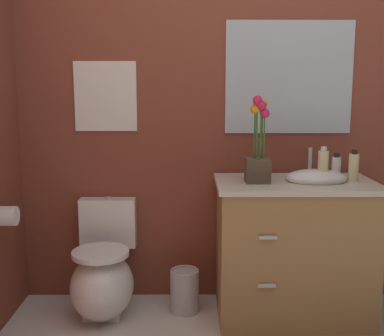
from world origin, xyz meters
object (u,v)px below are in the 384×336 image
Objects in this scene: lotion_bottle at (354,167)px; hand_wash_bottle at (336,167)px; soap_bottle at (323,166)px; trash_bin at (185,290)px; wall_poster at (105,96)px; toilet at (103,276)px; wall_mirror at (289,78)px; vanity_cabinet at (294,248)px; flower_vase at (258,152)px; toilet_paper_roll at (7,216)px.

lotion_bottle is 0.13m from hand_wash_bottle.
lotion_bottle is at bearing 5.82° from soap_bottle.
trash_bin is 1.32m from wall_poster.
wall_mirror is (1.16, 0.27, 1.21)m from toilet.
flower_vase reaches higher than vanity_cabinet.
toilet_paper_roll is at bearing -166.98° from trash_bin.
soap_bottle is 1.36× the size of hand_wash_bottle.
hand_wash_bottle is 1.95m from toilet_paper_roll.
toilet is 3.68× the size of lotion_bottle.
hand_wash_bottle is at bearing -7.46° from wall_poster.
hand_wash_bottle is at bearing -34.88° from wall_mirror.
wall_poster is (0.00, 0.27, 1.09)m from toilet.
hand_wash_bottle is at bearing 121.66° from lotion_bottle.
trash_bin is (-0.43, 0.09, -0.88)m from flower_vase.
hand_wash_bottle is 0.35× the size of wall_poster.
wall_poster reaches higher than lotion_bottle.
wall_poster is (-0.50, 0.23, 1.20)m from trash_bin.
hand_wash_bottle is at bearing 8.23° from toilet_paper_roll.
trash_bin is (-0.66, 0.06, -0.30)m from vanity_cabinet.
flower_vase reaches higher than trash_bin.
wall_mirror is 7.27× the size of toilet_paper_roll.
soap_bottle reaches higher than lotion_bottle.
wall_mirror reaches higher than toilet_paper_roll.
toilet_paper_roll reaches higher than trash_bin.
toilet_paper_roll is (-0.49, -0.20, 0.44)m from toilet.
flower_vase reaches higher than toilet.
hand_wash_bottle reaches higher than toilet.
wall_mirror is (-0.34, 0.30, 0.52)m from lotion_bottle.
wall_mirror is at bearing 138.46° from lotion_bottle.
toilet is 1.69m from wall_mirror.
lotion_bottle is at bearing 4.77° from toilet_paper_roll.
hand_wash_bottle is (0.27, 0.11, 0.48)m from vanity_cabinet.
toilet is 1.58× the size of wall_poster.
trash_bin is (-0.93, -0.05, -0.77)m from hand_wash_bottle.
lotion_bottle is at bearing -1.17° from toilet.
vanity_cabinet is 0.56m from hand_wash_bottle.
hand_wash_bottle is at bearing 14.97° from flower_vase.
flower_vase is (-0.23, -0.03, 0.59)m from vanity_cabinet.
flower_vase reaches higher than soap_bottle.
wall_poster is at bearing 43.33° from toilet_paper_roll.
wall_mirror reaches higher than vanity_cabinet.
flower_vase reaches higher than toilet_paper_roll.
vanity_cabinet is 2.34× the size of wall_poster.
lotion_bottle reaches higher than toilet.
wall_poster is at bearing 172.54° from hand_wash_bottle.
flower_vase is 3.29× the size of hand_wash_bottle.
lotion_bottle is 1.23× the size of hand_wash_bottle.
toilet is at bearing -90.00° from wall_poster.
toilet_paper_roll is at bearing -164.29° from wall_mirror.
toilet_paper_roll is (-1.65, -0.46, -0.77)m from wall_mirror.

